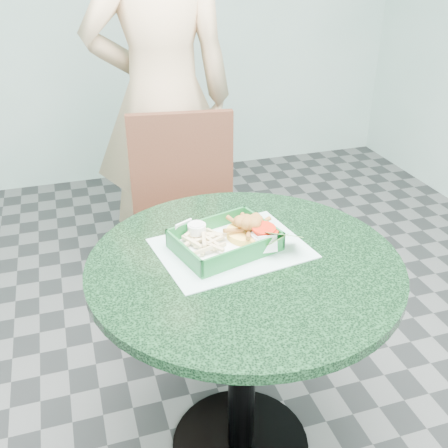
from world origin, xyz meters
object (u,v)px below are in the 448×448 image
object	(u,v)px
dining_chair	(189,210)
diner_person	(160,54)
food_basket	(225,250)
cafe_table	(243,313)
crab_sandwich	(252,235)
sauce_ramekin	(201,231)

from	to	relation	value
dining_chair	diner_person	xyz separation A→B (m)	(-0.02, 0.36, 0.59)
dining_chair	food_basket	xyz separation A→B (m)	(-0.07, -0.72, 0.23)
dining_chair	food_basket	distance (m)	0.76
cafe_table	crab_sandwich	distance (m)	0.24
dining_chair	crab_sandwich	distance (m)	0.77
diner_person	cafe_table	bearing A→B (deg)	93.08
dining_chair	sauce_ramekin	world-z (taller)	dining_chair
cafe_table	crab_sandwich	size ratio (longest dim) A/B	6.72
crab_sandwich	sauce_ramekin	xyz separation A→B (m)	(-0.13, 0.07, -0.00)
dining_chair	crab_sandwich	world-z (taller)	dining_chair
cafe_table	dining_chair	xyz separation A→B (m)	(0.03, 0.79, -0.05)
cafe_table	diner_person	world-z (taller)	diner_person
diner_person	sauce_ramekin	size ratio (longest dim) A/B	41.58
food_basket	cafe_table	bearing A→B (deg)	-63.19
cafe_table	crab_sandwich	bearing A→B (deg)	55.42
food_basket	crab_sandwich	distance (m)	0.09
diner_person	crab_sandwich	size ratio (longest dim) A/B	17.03
sauce_ramekin	diner_person	bearing A→B (deg)	84.52
diner_person	crab_sandwich	xyz separation A→B (m)	(0.04, -1.07, -0.32)
dining_chair	cafe_table	bearing A→B (deg)	-83.99
dining_chair	sauce_ramekin	size ratio (longest dim) A/B	17.27
cafe_table	sauce_ramekin	bearing A→B (deg)	120.33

